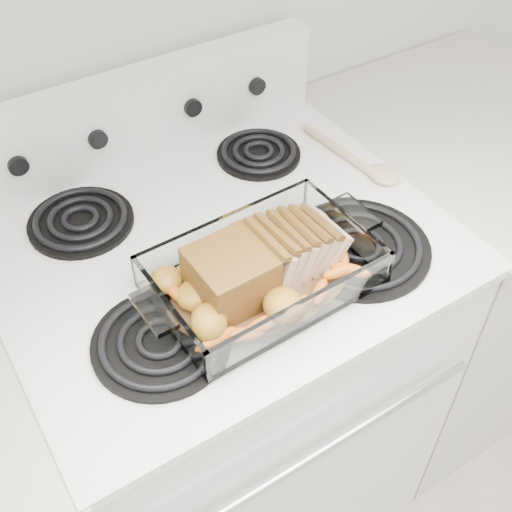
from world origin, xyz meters
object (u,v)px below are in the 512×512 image
counter_right (439,271)px  baking_dish (263,276)px  pork_roast (254,266)px  electric_range (225,380)px

counter_right → baking_dish: 0.84m
baking_dish → pork_roast: (-0.02, 0.00, 0.03)m
counter_right → pork_roast: size_ratio=3.60×
electric_range → baking_dish: 0.50m
counter_right → baking_dish: size_ratio=2.69×
electric_range → counter_right: bearing=-0.1°
counter_right → pork_roast: 0.87m
electric_range → counter_right: 0.67m
baking_dish → counter_right: bearing=10.6°
electric_range → counter_right: electric_range is taller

